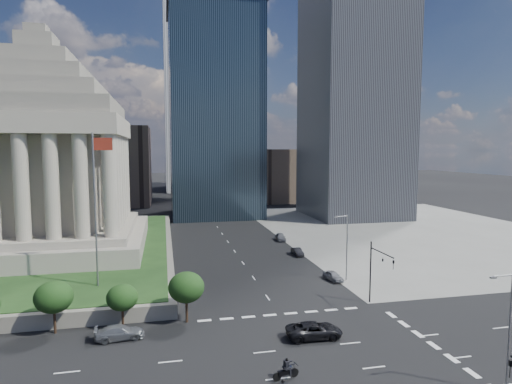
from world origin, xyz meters
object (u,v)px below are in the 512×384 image
object	(u,v)px
flagpole	(96,201)
traffic_signal_ne	(378,266)
street_lamp_south	(508,326)
suv_grey	(120,332)
parked_sedan_far	(281,237)
parked_sedan_mid	(297,252)
street_lamp_north	(346,243)
motorcycle_trail	(286,369)
pickup_truck	(314,330)
war_memorial	(42,140)
parked_sedan_near	(333,276)

from	to	relation	value
flagpole	traffic_signal_ne	bearing A→B (deg)	-16.71
street_lamp_south	suv_grey	size ratio (longest dim) A/B	2.00
street_lamp_south	parked_sedan_far	distance (m)	60.91
parked_sedan_mid	suv_grey	bearing A→B (deg)	-134.39
street_lamp_south	street_lamp_north	distance (m)	31.00
flagpole	street_lamp_north	bearing A→B (deg)	1.63
street_lamp_north	motorcycle_trail	xyz separation A→B (m)	(-16.68, -25.16, -4.73)
street_lamp_south	flagpole	bearing A→B (deg)	139.53
pickup_truck	street_lamp_north	bearing A→B (deg)	-30.36
parked_sedan_mid	parked_sedan_far	size ratio (longest dim) A/B	0.88
war_memorial	suv_grey	world-z (taller)	war_memorial
suv_grey	war_memorial	bearing A→B (deg)	18.68
flagpole	traffic_signal_ne	world-z (taller)	flagpole
traffic_signal_ne	suv_grey	bearing A→B (deg)	-174.96
war_memorial	parked_sedan_far	bearing A→B (deg)	8.37
suv_grey	pickup_truck	bearing A→B (deg)	-105.97
war_memorial	parked_sedan_mid	bearing A→B (deg)	-8.57
war_memorial	parked_sedan_mid	world-z (taller)	war_memorial
parked_sedan_near	motorcycle_trail	xyz separation A→B (m)	(-14.85, -25.45, 0.24)
traffic_signal_ne	pickup_truck	world-z (taller)	traffic_signal_ne
flagpole	pickup_truck	bearing A→B (deg)	-35.69
war_memorial	flagpole	bearing A→B (deg)	-63.11
parked_sedan_mid	street_lamp_south	bearing A→B (deg)	-87.68
pickup_truck	parked_sedan_far	distance (m)	48.64
street_lamp_north	parked_sedan_near	world-z (taller)	street_lamp_north
traffic_signal_ne	war_memorial	bearing A→B (deg)	143.58
suv_grey	parked_sedan_far	xyz separation A→B (m)	(29.51, 43.68, 0.06)
street_lamp_south	motorcycle_trail	world-z (taller)	street_lamp_south
traffic_signal_ne	motorcycle_trail	xyz separation A→B (m)	(-15.85, -13.86, -4.32)
parked_sedan_far	war_memorial	bearing A→B (deg)	-165.16
war_memorial	flagpole	distance (m)	28.16
flagpole	street_lamp_south	bearing A→B (deg)	-40.47
suv_grey	parked_sedan_mid	world-z (taller)	suv_grey
pickup_truck	parked_sedan_near	xyz separation A→B (m)	(9.67, 18.28, -0.13)
war_memorial	flagpole	xyz separation A→B (m)	(12.17, -24.00, -8.29)
flagpole	suv_grey	distance (m)	18.35
parked_sedan_mid	motorcycle_trail	bearing A→B (deg)	-109.62
motorcycle_trail	street_lamp_south	bearing A→B (deg)	-32.19
parked_sedan_far	pickup_truck	bearing A→B (deg)	-94.92
traffic_signal_ne	pickup_truck	size ratio (longest dim) A/B	1.35
pickup_truck	motorcycle_trail	bearing A→B (deg)	146.34
street_lamp_south	parked_sedan_far	xyz separation A→B (m)	(-1.89, 60.68, -4.87)
parked_sedan_near	parked_sedan_far	world-z (taller)	parked_sedan_far
street_lamp_south	pickup_truck	distance (m)	18.02
pickup_truck	parked_sedan_mid	size ratio (longest dim) A/B	1.45
street_lamp_south	parked_sedan_mid	distance (m)	47.55
street_lamp_south	street_lamp_north	world-z (taller)	same
flagpole	parked_sedan_mid	world-z (taller)	flagpole
flagpole	street_lamp_south	size ratio (longest dim) A/B	2.00
traffic_signal_ne	street_lamp_south	bearing A→B (deg)	-87.59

